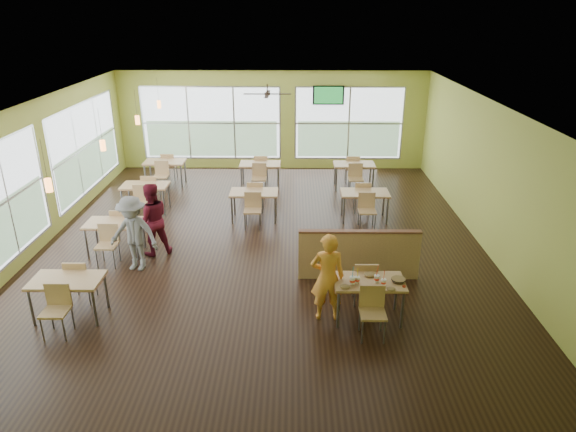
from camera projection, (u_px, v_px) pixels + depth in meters
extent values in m
plane|color=black|center=(263.00, 244.00, 11.82)|extent=(12.00, 12.00, 0.00)
plane|color=white|center=(260.00, 104.00, 10.60)|extent=(12.00, 12.00, 0.00)
cube|color=#AFB74A|center=(272.00, 121.00, 16.76)|extent=(10.00, 0.04, 3.20)
cube|color=#AFB74A|center=(230.00, 347.00, 5.66)|extent=(10.00, 0.04, 3.20)
cube|color=#AFB74A|center=(34.00, 177.00, 11.26)|extent=(0.04, 12.00, 3.20)
cube|color=#AFB74A|center=(491.00, 179.00, 11.16)|extent=(0.04, 12.00, 3.20)
cube|color=white|center=(87.00, 146.00, 14.07)|extent=(0.02, 4.50, 2.35)
cube|color=white|center=(211.00, 123.00, 16.79)|extent=(4.50, 0.02, 2.35)
cube|color=white|center=(349.00, 123.00, 16.74)|extent=(3.50, 0.02, 2.35)
cube|color=#B7BABC|center=(55.00, 221.00, 12.20)|extent=(0.04, 9.40, 0.05)
cube|color=#B7BABC|center=(280.00, 158.00, 17.21)|extent=(8.00, 0.04, 0.05)
cube|color=tan|center=(369.00, 282.00, 8.75)|extent=(1.20, 0.70, 0.04)
cube|color=brown|center=(369.00, 283.00, 8.76)|extent=(1.22, 0.71, 0.01)
cylinder|color=slate|center=(338.00, 310.00, 8.63)|extent=(0.05, 0.05, 0.71)
cylinder|color=slate|center=(402.00, 310.00, 8.62)|extent=(0.05, 0.05, 0.71)
cylinder|color=slate|center=(336.00, 292.00, 9.16)|extent=(0.05, 0.05, 0.71)
cylinder|color=slate|center=(396.00, 292.00, 9.15)|extent=(0.05, 0.05, 0.71)
cube|color=tan|center=(364.00, 280.00, 9.36)|extent=(0.42, 0.42, 0.04)
cube|color=tan|center=(364.00, 265.00, 9.46)|extent=(0.42, 0.04, 0.40)
cube|color=tan|center=(373.00, 314.00, 8.35)|extent=(0.42, 0.42, 0.04)
cube|color=tan|center=(375.00, 308.00, 8.09)|extent=(0.42, 0.04, 0.40)
cube|color=tan|center=(359.00, 255.00, 10.18)|extent=(2.40, 0.12, 1.00)
cube|color=brown|center=(360.00, 232.00, 9.98)|extent=(2.40, 0.14, 0.04)
cube|color=tan|center=(66.00, 280.00, 8.80)|extent=(1.20, 0.70, 0.04)
cube|color=brown|center=(67.00, 281.00, 8.81)|extent=(1.22, 0.71, 0.01)
cylinder|color=slate|center=(31.00, 308.00, 8.68)|extent=(0.05, 0.05, 0.71)
cylinder|color=slate|center=(95.00, 308.00, 8.67)|extent=(0.05, 0.05, 0.71)
cylinder|color=slate|center=(47.00, 290.00, 9.22)|extent=(0.05, 0.05, 0.71)
cylinder|color=slate|center=(106.00, 291.00, 9.21)|extent=(0.05, 0.05, 0.71)
cube|color=tan|center=(81.00, 279.00, 9.42)|extent=(0.42, 0.42, 0.04)
cube|color=tan|center=(83.00, 263.00, 9.51)|extent=(0.42, 0.04, 0.40)
cube|color=tan|center=(55.00, 312.00, 8.40)|extent=(0.42, 0.42, 0.04)
cube|color=tan|center=(48.00, 306.00, 8.14)|extent=(0.42, 0.04, 0.40)
cube|color=tan|center=(114.00, 223.00, 11.11)|extent=(1.20, 0.70, 0.04)
cube|color=brown|center=(114.00, 224.00, 11.12)|extent=(1.22, 0.71, 0.01)
cylinder|color=slate|center=(87.00, 244.00, 10.99)|extent=(0.05, 0.05, 0.71)
cylinder|color=slate|center=(137.00, 244.00, 10.98)|extent=(0.05, 0.05, 0.71)
cylinder|color=slate|center=(96.00, 233.00, 11.53)|extent=(0.05, 0.05, 0.71)
cylinder|color=slate|center=(144.00, 233.00, 11.52)|extent=(0.05, 0.05, 0.71)
cube|color=tan|center=(123.00, 225.00, 11.73)|extent=(0.42, 0.42, 0.04)
cube|color=tan|center=(125.00, 213.00, 11.82)|extent=(0.42, 0.04, 0.40)
cube|color=tan|center=(107.00, 246.00, 10.71)|extent=(0.42, 0.42, 0.04)
cube|color=tan|center=(102.00, 240.00, 10.45)|extent=(0.42, 0.04, 0.40)
cube|color=tan|center=(145.00, 185.00, 13.43)|extent=(1.20, 0.70, 0.04)
cube|color=brown|center=(145.00, 186.00, 13.44)|extent=(1.22, 0.71, 0.01)
cylinder|color=slate|center=(123.00, 203.00, 13.31)|extent=(0.05, 0.05, 0.71)
cylinder|color=slate|center=(164.00, 203.00, 13.29)|extent=(0.05, 0.05, 0.71)
cylinder|color=slate|center=(129.00, 195.00, 13.84)|extent=(0.05, 0.05, 0.71)
cylinder|color=slate|center=(169.00, 195.00, 13.83)|extent=(0.05, 0.05, 0.71)
cube|color=tan|center=(151.00, 189.00, 14.04)|extent=(0.42, 0.42, 0.04)
cube|color=tan|center=(152.00, 179.00, 14.13)|extent=(0.42, 0.04, 0.40)
cube|color=tan|center=(140.00, 203.00, 13.02)|extent=(0.42, 0.42, 0.04)
cube|color=tan|center=(137.00, 197.00, 12.76)|extent=(0.42, 0.04, 0.40)
cube|color=tan|center=(164.00, 162.00, 15.46)|extent=(1.20, 0.70, 0.04)
cube|color=brown|center=(165.00, 163.00, 15.47)|extent=(1.22, 0.71, 0.01)
cylinder|color=slate|center=(145.00, 177.00, 15.34)|extent=(0.05, 0.05, 0.71)
cylinder|color=slate|center=(181.00, 177.00, 15.33)|extent=(0.05, 0.05, 0.71)
cylinder|color=slate|center=(150.00, 171.00, 15.88)|extent=(0.05, 0.05, 0.71)
cylinder|color=slate|center=(185.00, 171.00, 15.87)|extent=(0.05, 0.05, 0.71)
cube|color=tan|center=(169.00, 165.00, 16.08)|extent=(0.42, 0.42, 0.04)
cube|color=tan|center=(170.00, 157.00, 16.17)|extent=(0.42, 0.04, 0.40)
cube|color=tan|center=(161.00, 176.00, 15.06)|extent=(0.42, 0.42, 0.04)
cube|color=tan|center=(159.00, 171.00, 14.80)|extent=(0.42, 0.04, 0.40)
cube|color=tan|center=(254.00, 192.00, 12.93)|extent=(1.20, 0.70, 0.04)
cube|color=brown|center=(254.00, 193.00, 12.94)|extent=(1.22, 0.71, 0.01)
cylinder|color=slate|center=(232.00, 210.00, 12.81)|extent=(0.05, 0.05, 0.71)
cylinder|color=slate|center=(275.00, 210.00, 12.80)|extent=(0.05, 0.05, 0.71)
cylinder|color=slate|center=(234.00, 202.00, 13.35)|extent=(0.05, 0.05, 0.71)
cylinder|color=slate|center=(276.00, 202.00, 13.34)|extent=(0.05, 0.05, 0.71)
cube|color=tan|center=(256.00, 195.00, 13.55)|extent=(0.42, 0.42, 0.04)
cube|color=tan|center=(256.00, 185.00, 13.64)|extent=(0.42, 0.04, 0.40)
cube|color=tan|center=(253.00, 211.00, 12.53)|extent=(0.42, 0.42, 0.04)
cube|color=tan|center=(252.00, 205.00, 12.27)|extent=(0.42, 0.04, 0.40)
cube|color=tan|center=(260.00, 164.00, 15.25)|extent=(1.20, 0.70, 0.04)
cube|color=brown|center=(260.00, 165.00, 15.25)|extent=(1.22, 0.71, 0.01)
cylinder|color=slate|center=(241.00, 179.00, 15.13)|extent=(0.05, 0.05, 0.71)
cylinder|color=slate|center=(278.00, 179.00, 15.11)|extent=(0.05, 0.05, 0.71)
cylinder|color=slate|center=(243.00, 173.00, 15.66)|extent=(0.05, 0.05, 0.71)
cylinder|color=slate|center=(279.00, 173.00, 15.65)|extent=(0.05, 0.05, 0.71)
cube|color=tan|center=(261.00, 168.00, 15.86)|extent=(0.42, 0.42, 0.04)
cube|color=tan|center=(262.00, 159.00, 15.95)|extent=(0.42, 0.04, 0.40)
cube|color=tan|center=(259.00, 179.00, 14.84)|extent=(0.42, 0.42, 0.04)
cube|color=tan|center=(258.00, 173.00, 14.58)|extent=(0.42, 0.04, 0.40)
cube|color=tan|center=(365.00, 193.00, 12.90)|extent=(1.20, 0.70, 0.04)
cube|color=brown|center=(365.00, 194.00, 12.91)|extent=(1.22, 0.71, 0.01)
cylinder|color=slate|center=(344.00, 211.00, 12.78)|extent=(0.05, 0.05, 0.71)
cylinder|color=slate|center=(387.00, 211.00, 12.77)|extent=(0.05, 0.05, 0.71)
cylinder|color=slate|center=(342.00, 202.00, 13.32)|extent=(0.05, 0.05, 0.71)
cylinder|color=slate|center=(384.00, 203.00, 13.31)|extent=(0.05, 0.05, 0.71)
cube|color=tan|center=(362.00, 196.00, 13.52)|extent=(0.42, 0.42, 0.04)
cube|color=tan|center=(361.00, 185.00, 13.61)|extent=(0.42, 0.04, 0.40)
cube|color=tan|center=(367.00, 211.00, 12.50)|extent=(0.42, 0.42, 0.04)
cube|color=tan|center=(369.00, 206.00, 12.24)|extent=(0.42, 0.04, 0.40)
cube|color=tan|center=(354.00, 164.00, 15.22)|extent=(1.20, 0.70, 0.04)
cube|color=brown|center=(354.00, 165.00, 15.23)|extent=(1.22, 0.71, 0.01)
cylinder|color=slate|center=(336.00, 179.00, 15.10)|extent=(0.05, 0.05, 0.71)
cylinder|color=slate|center=(373.00, 179.00, 15.08)|extent=(0.05, 0.05, 0.71)
cylinder|color=slate|center=(335.00, 173.00, 15.63)|extent=(0.05, 0.05, 0.71)
cylinder|color=slate|center=(370.00, 173.00, 15.62)|extent=(0.05, 0.05, 0.71)
cube|color=tan|center=(352.00, 168.00, 15.83)|extent=(0.42, 0.42, 0.04)
cube|color=tan|center=(352.00, 159.00, 15.92)|extent=(0.42, 0.04, 0.40)
cube|color=tan|center=(356.00, 179.00, 14.81)|extent=(0.42, 0.42, 0.04)
cube|color=tan|center=(357.00, 174.00, 14.55)|extent=(0.42, 0.04, 0.40)
cylinder|color=#2D2119|center=(44.00, 161.00, 8.00)|extent=(0.01, 0.01, 0.70)
cylinder|color=orange|center=(49.00, 185.00, 8.15)|extent=(0.11, 0.11, 0.22)
cylinder|color=#2D2119|center=(100.00, 126.00, 10.31)|extent=(0.01, 0.01, 0.70)
cylinder|color=orange|center=(103.00, 145.00, 10.46)|extent=(0.11, 0.11, 0.22)
cylinder|color=#2D2119|center=(136.00, 104.00, 12.62)|extent=(0.01, 0.01, 0.70)
cylinder|color=orange|center=(137.00, 120.00, 12.77)|extent=(0.11, 0.11, 0.22)
cylinder|color=#2D2119|center=(158.00, 90.00, 14.65)|extent=(0.01, 0.01, 0.70)
cylinder|color=orange|center=(159.00, 104.00, 14.81)|extent=(0.11, 0.11, 0.22)
cylinder|color=#2D2119|center=(267.00, 89.00, 13.42)|extent=(0.03, 0.03, 0.24)
cylinder|color=#2D2119|center=(267.00, 94.00, 13.48)|extent=(0.16, 0.16, 0.06)
cube|color=#2D2119|center=(281.00, 94.00, 13.47)|extent=(0.55, 0.10, 0.01)
cube|color=#2D2119|center=(268.00, 92.00, 13.80)|extent=(0.10, 0.55, 0.01)
cube|color=#2D2119|center=(254.00, 94.00, 13.48)|extent=(0.55, 0.10, 0.01)
cube|color=#2D2119|center=(267.00, 96.00, 13.15)|extent=(0.10, 0.55, 0.01)
cube|color=black|center=(328.00, 95.00, 16.33)|extent=(1.00, 0.06, 0.60)
cube|color=#1F8435|center=(328.00, 95.00, 16.29)|extent=(0.90, 0.01, 0.52)
imported|color=orange|center=(327.00, 277.00, 8.73)|extent=(0.60, 0.41, 1.62)
imported|color=maroon|center=(151.00, 219.00, 11.08)|extent=(0.98, 0.89, 1.63)
imported|color=slate|center=(133.00, 234.00, 10.43)|extent=(1.14, 0.80, 1.60)
cone|color=white|center=(352.00, 281.00, 8.60)|extent=(0.10, 0.10, 0.13)
cylinder|color=red|center=(352.00, 281.00, 8.60)|extent=(0.09, 0.09, 0.04)
cylinder|color=white|center=(353.00, 277.00, 8.57)|extent=(0.10, 0.10, 0.01)
cylinder|color=#27A3EA|center=(353.00, 271.00, 8.53)|extent=(0.01, 0.06, 0.24)
cone|color=white|center=(357.00, 280.00, 8.65)|extent=(0.09, 0.09, 0.11)
cylinder|color=red|center=(357.00, 280.00, 8.65)|extent=(0.08, 0.08, 0.03)
cylinder|color=white|center=(357.00, 277.00, 8.62)|extent=(0.09, 0.09, 0.01)
cylinder|color=yellow|center=(358.00, 272.00, 8.59)|extent=(0.02, 0.05, 0.21)
cone|color=white|center=(377.00, 279.00, 8.67)|extent=(0.09, 0.09, 0.13)
cylinder|color=red|center=(377.00, 279.00, 8.67)|extent=(0.09, 0.09, 0.04)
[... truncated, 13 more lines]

